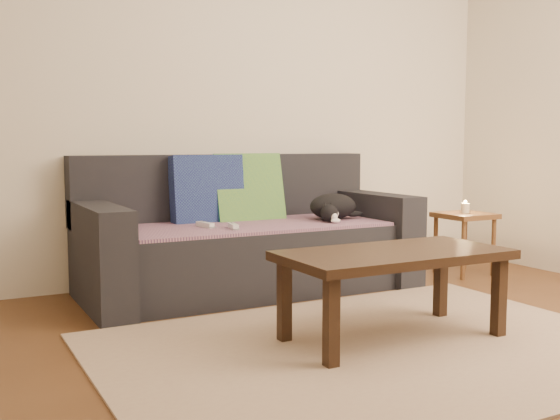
{
  "coord_description": "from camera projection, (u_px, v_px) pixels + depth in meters",
  "views": [
    {
      "loc": [
        -1.76,
        -2.23,
        0.95
      ],
      "look_at": [
        0.05,
        1.2,
        0.55
      ],
      "focal_mm": 42.0,
      "sensor_mm": 36.0,
      "label": 1
    }
  ],
  "objects": [
    {
      "name": "ground",
      "position": [
        397.0,
        359.0,
        2.87
      ],
      "size": [
        4.5,
        4.5,
        0.0
      ],
      "primitive_type": "plane",
      "color": "brown",
      "rests_on": "ground"
    },
    {
      "name": "back_wall",
      "position": [
        219.0,
        92.0,
        4.5
      ],
      "size": [
        4.5,
        0.04,
        2.6
      ],
      "primitive_type": "cube",
      "color": "beige",
      "rests_on": "ground"
    },
    {
      "name": "sofa",
      "position": [
        246.0,
        242.0,
        4.23
      ],
      "size": [
        2.1,
        0.94,
        0.87
      ],
      "color": "#232328",
      "rests_on": "ground"
    },
    {
      "name": "throw_blanket",
      "position": [
        252.0,
        225.0,
        4.13
      ],
      "size": [
        1.66,
        0.74,
        0.02
      ],
      "primitive_type": "cube",
      "color": "#432A50",
      "rests_on": "sofa"
    },
    {
      "name": "cushion_navy",
      "position": [
        207.0,
        192.0,
        4.25
      ],
      "size": [
        0.48,
        0.17,
        0.49
      ],
      "primitive_type": "cube",
      "rotation": [
        -0.11,
        0.0,
        0.0
      ],
      "color": "#131552",
      "rests_on": "throw_blanket"
    },
    {
      "name": "cushion_green",
      "position": [
        247.0,
        191.0,
        4.38
      ],
      "size": [
        0.48,
        0.23,
        0.5
      ],
      "primitive_type": "cube",
      "rotation": [
        -0.23,
        0.0,
        0.0
      ],
      "color": "#0C4F4C",
      "rests_on": "throw_blanket"
    },
    {
      "name": "cat",
      "position": [
        333.0,
        207.0,
        4.35
      ],
      "size": [
        0.4,
        0.37,
        0.17
      ],
      "rotation": [
        0.0,
        0.0,
        0.27
      ],
      "color": "black",
      "rests_on": "throw_blanket"
    },
    {
      "name": "wii_remote_a",
      "position": [
        233.0,
        226.0,
        3.89
      ],
      "size": [
        0.06,
        0.15,
        0.03
      ],
      "primitive_type": "cube",
      "rotation": [
        0.0,
        0.0,
        1.38
      ],
      "color": "white",
      "rests_on": "throw_blanket"
    },
    {
      "name": "wii_remote_b",
      "position": [
        205.0,
        225.0,
        3.96
      ],
      "size": [
        0.07,
        0.15,
        0.03
      ],
      "primitive_type": "cube",
      "rotation": [
        0.0,
        0.0,
        1.78
      ],
      "color": "white",
      "rests_on": "throw_blanket"
    },
    {
      "name": "side_table",
      "position": [
        465.0,
        224.0,
        4.71
      ],
      "size": [
        0.36,
        0.36,
        0.45
      ],
      "color": "brown",
      "rests_on": "ground"
    },
    {
      "name": "candle",
      "position": [
        465.0,
        208.0,
        4.7
      ],
      "size": [
        0.06,
        0.06,
        0.09
      ],
      "color": "beige",
      "rests_on": "side_table"
    },
    {
      "name": "rug",
      "position": [
        377.0,
        349.0,
        3.01
      ],
      "size": [
        2.5,
        1.8,
        0.01
      ],
      "primitive_type": "cube",
      "color": "tan",
      "rests_on": "ground"
    },
    {
      "name": "coffee_table",
      "position": [
        394.0,
        262.0,
        3.12
      ],
      "size": [
        1.09,
        0.55,
        0.44
      ],
      "color": "black",
      "rests_on": "rug"
    }
  ]
}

